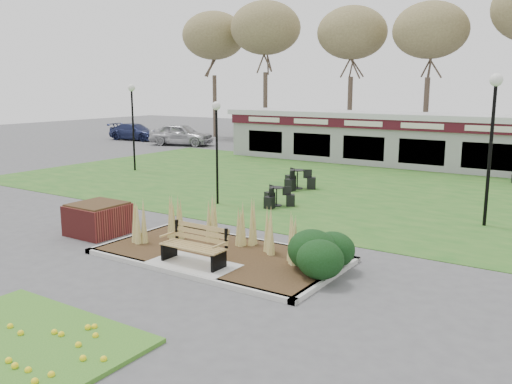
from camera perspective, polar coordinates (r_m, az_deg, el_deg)
The scene contains 16 objects.
ground at distance 13.32m, azimuth -7.01°, elevation -8.18°, with size 100.00×100.00×0.00m, color #515154.
lawn at distance 23.45m, azimuth 12.30°, elevation 0.14°, with size 34.00×16.00×0.02m, color #26631F.
flower_bed at distance 10.51m, azimuth -23.99°, elevation -14.16°, with size 4.20×3.00×0.16m.
planting_bed at distance 13.52m, azimuth 0.84°, elevation -6.18°, with size 6.75×3.40×1.27m.
park_bench at distance 13.32m, azimuth -6.38°, elevation -5.51°, with size 1.70×0.66×0.93m.
brick_planter at distance 16.89m, azimuth -16.29°, elevation -2.71°, with size 1.50×1.50×0.95m.
food_pavilion at distance 30.75m, azimuth 17.84°, elevation 5.19°, with size 24.60×3.40×2.90m.
tree_backdrop at distance 38.62m, azimuth 21.87°, elevation 16.30°, with size 47.24×5.24×10.36m.
lamp_post_mid_right at distance 20.02m, azimuth -4.17°, elevation 6.52°, with size 0.32×0.32×3.82m.
lamp_post_far_right at distance 18.22m, azimuth 23.70°, elevation 7.31°, with size 0.39×0.39×4.75m.
lamp_post_far_left at distance 28.82m, azimuth -12.90°, elevation 8.62°, with size 0.37×0.37×4.46m.
bistro_set_a at distance 19.98m, azimuth 2.18°, elevation -0.80°, with size 1.32×1.16×0.70m.
bistro_set_c at distance 23.35m, azimuth 4.37°, elevation 1.02°, with size 1.54×1.34×0.82m.
car_silver at distance 40.78m, azimuth -7.88°, elevation 6.03°, with size 1.91×4.76×1.62m, color #ABABAF.
car_black at distance 40.87m, azimuth 2.21°, elevation 5.93°, with size 1.40×4.02×1.32m, color black.
car_blue at distance 45.38m, azimuth -12.59°, elevation 6.20°, with size 1.88×4.62×1.34m, color navy.
Camera 1 is at (8.21, -9.53, 4.40)m, focal length 38.00 mm.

